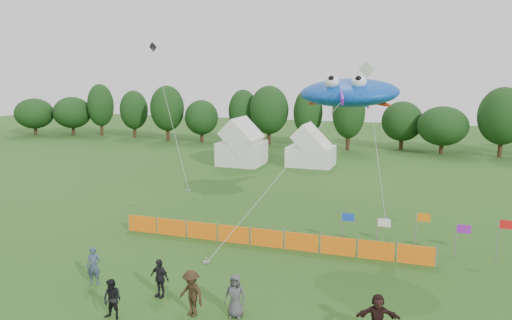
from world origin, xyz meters
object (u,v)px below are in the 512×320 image
(spectator_c, at_px, (191,293))
(spectator_b, at_px, (112,299))
(tent_left, at_px, (242,146))
(spectator_e, at_px, (235,296))
(barrier_fence, at_px, (267,238))
(spectator_d, at_px, (160,278))
(spectator_a, at_px, (94,266))
(tent_right, at_px, (311,150))
(spectator_f, at_px, (378,316))
(stingray_kite, at_px, (350,93))

(spectator_c, bearing_deg, spectator_b, -134.88)
(tent_left, height_order, spectator_e, tent_left)
(barrier_fence, xyz_separation_m, spectator_d, (-2.47, -7.52, 0.36))
(spectator_a, bearing_deg, spectator_e, -22.05)
(tent_right, bearing_deg, barrier_fence, -82.85)
(spectator_e, xyz_separation_m, spectator_f, (5.54, 0.15, -0.03))
(spectator_d, relative_size, stingray_kite, 0.12)
(spectator_a, distance_m, spectator_f, 12.82)
(spectator_a, relative_size, spectator_d, 1.04)
(spectator_b, bearing_deg, tent_right, 90.96)
(spectator_a, height_order, spectator_f, spectator_a)
(tent_right, xyz_separation_m, spectator_e, (4.40, -32.81, -0.80))
(spectator_a, bearing_deg, tent_right, 68.55)
(spectator_c, xyz_separation_m, spectator_d, (-2.08, 1.10, -0.09))
(tent_left, bearing_deg, spectator_a, -82.20)
(tent_left, height_order, tent_right, tent_left)
(tent_left, distance_m, spectator_a, 30.73)
(tent_right, relative_size, spectator_f, 2.75)
(spectator_e, bearing_deg, spectator_f, -4.41)
(spectator_a, height_order, stingray_kite, stingray_kite)
(spectator_a, height_order, spectator_e, spectator_a)
(tent_right, relative_size, barrier_fence, 0.26)
(spectator_b, relative_size, spectator_f, 0.96)
(spectator_c, bearing_deg, tent_right, 115.61)
(spectator_b, relative_size, stingray_kite, 0.12)
(spectator_f, bearing_deg, spectator_e, 169.14)
(tent_right, bearing_deg, spectator_b, -90.22)
(spectator_b, distance_m, spectator_c, 3.11)
(tent_right, height_order, spectator_b, tent_right)
(barrier_fence, xyz_separation_m, spectator_e, (1.30, -8.12, 0.39))
(tent_right, bearing_deg, spectator_c, -85.36)
(stingray_kite, bearing_deg, tent_left, 125.37)
(tent_left, distance_m, stingray_kite, 25.15)
(spectator_a, relative_size, spectator_e, 1.01)
(barrier_fence, relative_size, spectator_d, 10.41)
(spectator_d, relative_size, spectator_e, 0.97)
(tent_right, height_order, stingray_kite, stingray_kite)
(tent_left, bearing_deg, spectator_b, -78.14)
(tent_left, xyz_separation_m, barrier_fence, (10.14, -23.04, -1.49))
(spectator_e, bearing_deg, tent_right, 91.65)
(spectator_d, relative_size, spectator_f, 1.00)
(spectator_c, xyz_separation_m, spectator_e, (1.69, 0.50, -0.07))
(barrier_fence, xyz_separation_m, spectator_c, (-0.39, -8.62, 0.45))
(barrier_fence, bearing_deg, spectator_b, -108.07)
(tent_right, bearing_deg, stingray_kite, -71.90)
(spectator_b, relative_size, spectator_c, 0.86)
(spectator_a, relative_size, spectator_f, 1.04)
(tent_right, distance_m, barrier_fence, 24.92)
(tent_left, distance_m, spectator_c, 33.14)
(spectator_f, distance_m, stingray_kite, 13.87)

